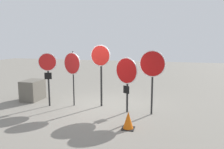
% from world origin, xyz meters
% --- Properties ---
extents(ground_plane, '(40.00, 40.00, 0.00)m').
position_xyz_m(ground_plane, '(0.00, 0.00, 0.00)').
color(ground_plane, gray).
extents(stop_sign_0, '(0.68, 0.29, 2.16)m').
position_xyz_m(stop_sign_0, '(-2.02, -0.34, 1.56)').
color(stop_sign_0, black).
rests_on(stop_sign_0, ground).
extents(stop_sign_1, '(0.83, 0.34, 2.22)m').
position_xyz_m(stop_sign_1, '(-1.11, -0.04, 1.65)').
color(stop_sign_1, black).
rests_on(stop_sign_1, ground).
extents(stop_sign_2, '(0.82, 0.18, 2.47)m').
position_xyz_m(stop_sign_2, '(0.01, 0.17, 1.78)').
color(stop_sign_2, black).
rests_on(stop_sign_2, ground).
extents(stop_sign_3, '(0.87, 0.45, 2.04)m').
position_xyz_m(stop_sign_3, '(1.15, -0.32, 1.42)').
color(stop_sign_3, black).
rests_on(stop_sign_3, ground).
extents(stop_sign_4, '(0.91, 0.24, 2.31)m').
position_xyz_m(stop_sign_4, '(2.06, -0.33, 1.69)').
color(stop_sign_4, black).
rests_on(stop_sign_4, ground).
extents(traffic_cone_0, '(0.38, 0.38, 0.54)m').
position_xyz_m(traffic_cone_0, '(1.50, -1.79, 0.27)').
color(traffic_cone_0, black).
rests_on(traffic_cone_0, ground).
extents(storage_crate, '(0.73, 1.00, 0.89)m').
position_xyz_m(storage_crate, '(-3.24, 0.32, 0.45)').
color(storage_crate, '#605B51').
rests_on(storage_crate, ground).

